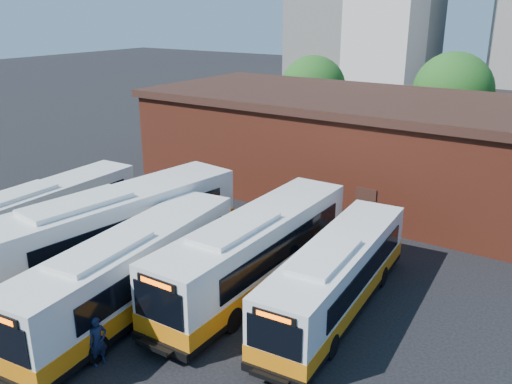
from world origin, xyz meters
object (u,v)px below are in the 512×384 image
Objects in this scene: bus_midwest at (130,275)px; bus_farwest at (43,216)px; bus_west at (112,234)px; transit_worker at (98,341)px; bus_mideast at (255,254)px; bus_east at (336,279)px.

bus_farwest is at bearing 159.33° from bus_midwest.
bus_west reaches higher than transit_worker.
bus_west reaches higher than bus_mideast.
bus_mideast is at bearing 178.49° from bus_east.
bus_mideast reaches higher than bus_east.
bus_farwest is at bearing 77.81° from transit_worker.
bus_west is at bearing -2.93° from bus_farwest.
transit_worker is (10.49, -5.44, -0.53)m from bus_farwest.
bus_east reaches higher than transit_worker.
bus_mideast is 3.81m from bus_east.
bus_west is 6.96m from bus_mideast.
bus_mideast reaches higher than bus_midwest.
transit_worker is at bearing -38.83° from bus_west.
bus_west is at bearing -162.56° from bus_mideast.
bus_midwest is 1.10× the size of bus_east.
bus_east is at bearing 2.18° from bus_mideast.
bus_west reaches higher than bus_midwest.
bus_mideast is 1.12× the size of bus_east.
bus_east is at bearing 5.64° from bus_farwest.
bus_farwest is 12.08m from bus_mideast.
bus_midwest is at bearing -151.10° from bus_east.
bus_midwest is 8.30m from bus_east.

